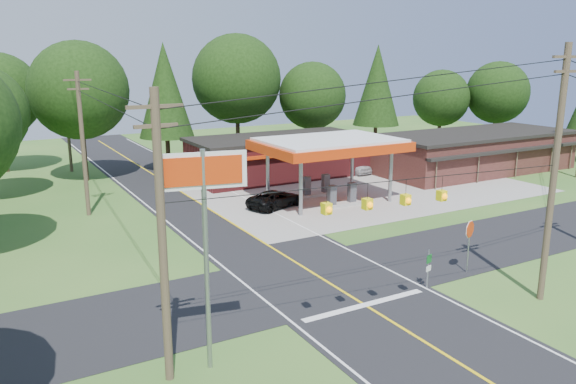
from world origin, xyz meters
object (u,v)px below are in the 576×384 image
suv_car (275,199)px  sedan_car (352,165)px  big_stop_sign (204,206)px  octagonal_stop_sign (470,233)px  gas_canopy (329,147)px

suv_car → sedan_car: sedan_car is taller
big_stop_sign → sedan_car: bearing=46.1°
suv_car → octagonal_stop_sign: 16.59m
gas_canopy → big_stop_sign: 24.83m
sedan_car → octagonal_stop_sign: bearing=-116.7°
gas_canopy → octagonal_stop_sign: size_ratio=3.73×
suv_car → big_stop_sign: size_ratio=0.58×
sedan_car → octagonal_stop_sign: octagonal_stop_sign is taller
suv_car → octagonal_stop_sign: (2.50, -16.34, 1.50)m
sedan_car → big_stop_sign: size_ratio=0.55×
sedan_car → octagonal_stop_sign: size_ratio=1.54×
big_stop_sign → octagonal_stop_sign: big_stop_sign is taller
suv_car → sedan_car: (12.50, 7.68, 0.10)m
big_stop_sign → octagonal_stop_sign: bearing=7.6°
suv_car → sedan_car: 14.67m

